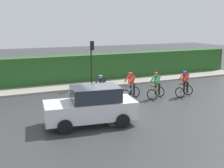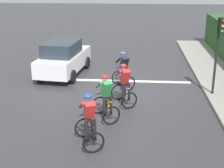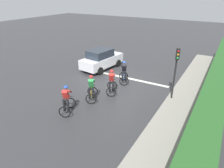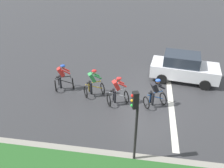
{
  "view_description": "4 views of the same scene",
  "coord_description": "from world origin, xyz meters",
  "px_view_note": "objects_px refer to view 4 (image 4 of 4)",
  "views": [
    {
      "loc": [
        14.34,
        -6.22,
        4.54
      ],
      "look_at": [
        -0.28,
        0.39,
        1.06
      ],
      "focal_mm": 44.93,
      "sensor_mm": 36.0,
      "label": 1
    },
    {
      "loc": [
        -0.81,
        13.95,
        5.11
      ],
      "look_at": [
        0.04,
        2.19,
        1.01
      ],
      "focal_mm": 52.78,
      "sensor_mm": 36.0,
      "label": 2
    },
    {
      "loc": [
        -6.57,
        12.27,
        6.29
      ],
      "look_at": [
        -0.7,
        2.17,
        0.94
      ],
      "focal_mm": 32.47,
      "sensor_mm": 36.0,
      "label": 3
    },
    {
      "loc": [
        -10.63,
        0.43,
        7.61
      ],
      "look_at": [
        0.1,
        2.08,
        0.93
      ],
      "focal_mm": 37.26,
      "sensor_mm": 36.0,
      "label": 4
    }
  ],
  "objects_px": {
    "cyclist_second": "(93,84)",
    "cyclist_fourth": "(155,94)",
    "traffic_light_near_crossing": "(135,118)",
    "car_white": "(184,68)",
    "cyclist_mid": "(117,92)",
    "cyclist_lead": "(63,78)"
  },
  "relations": [
    {
      "from": "cyclist_second",
      "to": "traffic_light_near_crossing",
      "type": "bearing_deg",
      "value": -149.39
    },
    {
      "from": "cyclist_fourth",
      "to": "cyclist_mid",
      "type": "bearing_deg",
      "value": 92.84
    },
    {
      "from": "car_white",
      "to": "cyclist_second",
      "type": "bearing_deg",
      "value": 116.76
    },
    {
      "from": "cyclist_fourth",
      "to": "traffic_light_near_crossing",
      "type": "relative_size",
      "value": 0.5
    },
    {
      "from": "cyclist_lead",
      "to": "car_white",
      "type": "distance_m",
      "value": 7.46
    },
    {
      "from": "cyclist_fourth",
      "to": "car_white",
      "type": "distance_m",
      "value": 3.6
    },
    {
      "from": "cyclist_fourth",
      "to": "car_white",
      "type": "xyz_separation_m",
      "value": [
        3.13,
        -1.78,
        0.08
      ]
    },
    {
      "from": "traffic_light_near_crossing",
      "to": "cyclist_second",
      "type": "bearing_deg",
      "value": 30.61
    },
    {
      "from": "car_white",
      "to": "cyclist_lead",
      "type": "bearing_deg",
      "value": 107.92
    },
    {
      "from": "cyclist_mid",
      "to": "cyclist_fourth",
      "type": "height_order",
      "value": "same"
    },
    {
      "from": "cyclist_fourth",
      "to": "car_white",
      "type": "height_order",
      "value": "car_white"
    },
    {
      "from": "cyclist_lead",
      "to": "cyclist_fourth",
      "type": "relative_size",
      "value": 1.0
    },
    {
      "from": "cyclist_mid",
      "to": "cyclist_lead",
      "type": "bearing_deg",
      "value": 74.38
    },
    {
      "from": "cyclist_mid",
      "to": "cyclist_fourth",
      "type": "relative_size",
      "value": 1.0
    },
    {
      "from": "cyclist_lead",
      "to": "cyclist_second",
      "type": "xyz_separation_m",
      "value": [
        -0.33,
        -1.9,
        0.0
      ]
    },
    {
      "from": "car_white",
      "to": "traffic_light_near_crossing",
      "type": "height_order",
      "value": "traffic_light_near_crossing"
    },
    {
      "from": "cyclist_mid",
      "to": "traffic_light_near_crossing",
      "type": "height_order",
      "value": "traffic_light_near_crossing"
    },
    {
      "from": "cyclist_mid",
      "to": "car_white",
      "type": "relative_size",
      "value": 0.39
    },
    {
      "from": "cyclist_second",
      "to": "cyclist_fourth",
      "type": "distance_m",
      "value": 3.46
    },
    {
      "from": "traffic_light_near_crossing",
      "to": "car_white",
      "type": "bearing_deg",
      "value": -20.59
    },
    {
      "from": "car_white",
      "to": "cyclist_fourth",
      "type": "bearing_deg",
      "value": 150.44
    },
    {
      "from": "cyclist_fourth",
      "to": "traffic_light_near_crossing",
      "type": "xyz_separation_m",
      "value": [
        -3.85,
        0.85,
        1.43
      ]
    }
  ]
}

